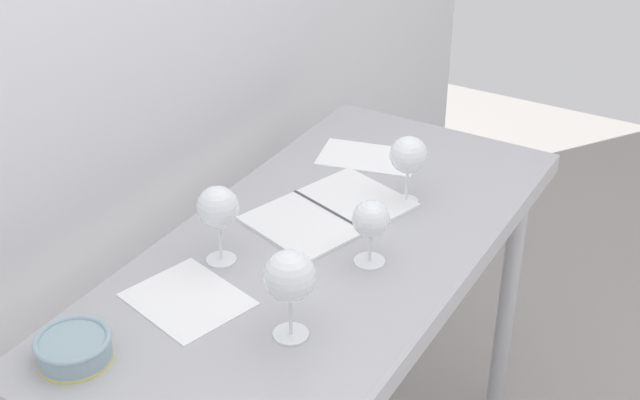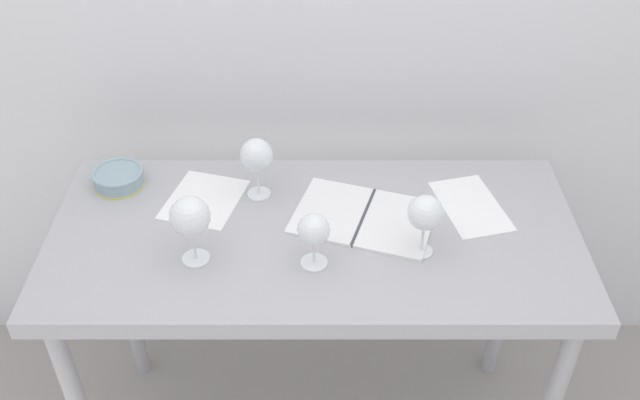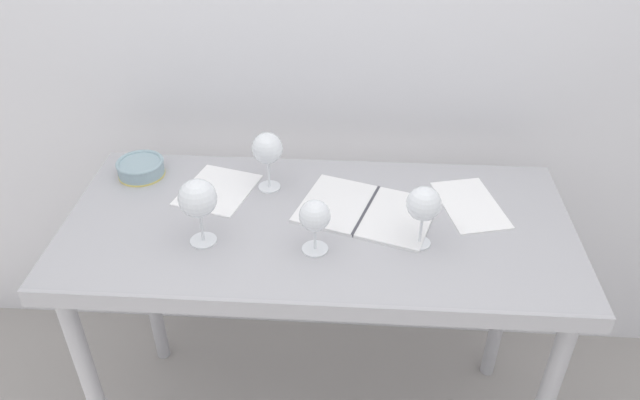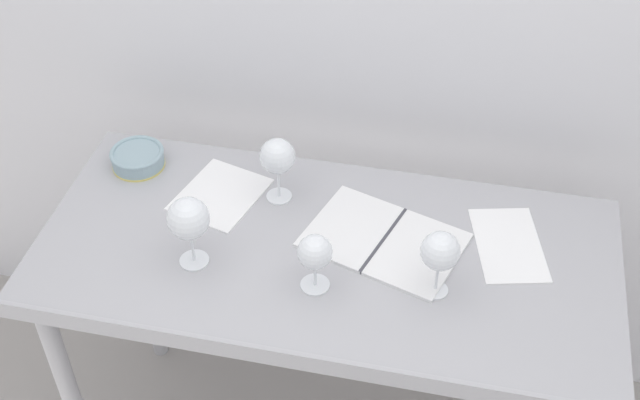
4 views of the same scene
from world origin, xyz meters
name	(u,v)px [view 2 (image 2 of 4)]	position (x,y,z in m)	size (l,w,h in m)	color
back_wall	(315,10)	(0.00, 0.49, 1.30)	(3.80, 0.04, 2.60)	silver
steel_counter	(315,261)	(0.00, -0.01, 0.79)	(1.40, 0.65, 0.90)	#A7A7AC
wine_glass_near_left	(190,218)	(-0.30, -0.11, 1.03)	(0.10, 0.10, 0.19)	white
wine_glass_far_left	(257,156)	(-0.16, 0.15, 1.03)	(0.09, 0.09, 0.18)	white
wine_glass_near_right	(425,214)	(0.27, -0.09, 1.02)	(0.09, 0.09, 0.17)	white
wine_glass_near_center	(312,231)	(0.00, -0.13, 1.00)	(0.08, 0.08, 0.15)	white
open_notebook	(364,217)	(0.13, 0.05, 0.90)	(0.42, 0.35, 0.01)	white
tasting_sheet_upper	(471,206)	(0.43, 0.10, 0.90)	(0.15, 0.26, 0.00)	white
tasting_sheet_lower	(204,199)	(-0.31, 0.13, 0.90)	(0.19, 0.23, 0.00)	white
tasting_bowl	(118,177)	(-0.56, 0.20, 0.93)	(0.14, 0.14, 0.05)	#DBCC66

